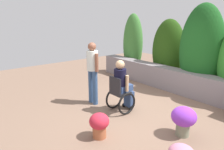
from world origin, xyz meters
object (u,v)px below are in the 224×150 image
Objects in this scene: person_standing_companion at (93,69)px; flower_pot_terracotta_by_wall at (99,124)px; person_in_wheelchair at (122,88)px; flower_pot_red_accent at (184,119)px.

flower_pot_terracotta_by_wall is (1.52, -0.89, -0.69)m from person_standing_companion.
flower_pot_red_accent is (1.65, 0.19, -0.25)m from person_in_wheelchair.
flower_pot_terracotta_by_wall is 0.84× the size of flower_pot_red_accent.
flower_pot_red_accent reaches higher than flower_pot_terracotta_by_wall.
flower_pot_red_accent is at bearing 14.58° from person_standing_companion.
person_standing_companion is at bearing 149.70° from flower_pot_terracotta_by_wall.
flower_pot_terracotta_by_wall is at bearing -49.39° from person_in_wheelchair.
person_in_wheelchair reaches higher than flower_pot_terracotta_by_wall.
flower_pot_red_accent is (2.53, 0.46, -0.61)m from person_standing_companion.
person_in_wheelchair reaches higher than flower_pot_red_accent.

